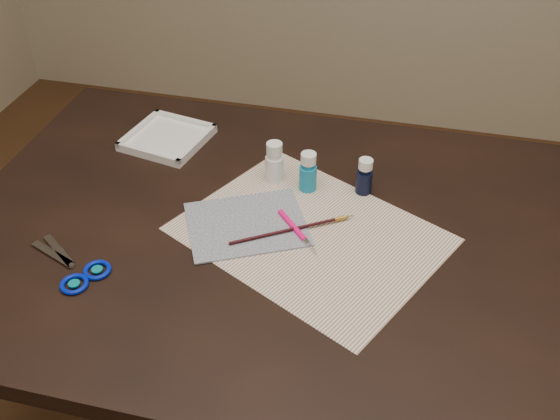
% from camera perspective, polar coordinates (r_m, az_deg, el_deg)
% --- Properties ---
extents(table, '(1.30, 0.90, 0.75)m').
position_cam_1_polar(table, '(1.50, 0.00, -12.78)').
color(table, black).
rests_on(table, ground).
extents(paper, '(0.59, 0.54, 0.00)m').
position_cam_1_polar(paper, '(1.21, 2.78, -2.23)').
color(paper, white).
rests_on(paper, table).
extents(canvas, '(0.29, 0.27, 0.00)m').
position_cam_1_polar(canvas, '(1.23, -3.07, -1.29)').
color(canvas, '#131F34').
rests_on(canvas, paper).
extents(paint_bottle_white, '(0.05, 0.05, 0.09)m').
position_cam_1_polar(paint_bottle_white, '(1.33, -0.51, 4.39)').
color(paint_bottle_white, white).
rests_on(paint_bottle_white, table).
extents(paint_bottle_cyan, '(0.04, 0.04, 0.09)m').
position_cam_1_polar(paint_bottle_cyan, '(1.30, 2.58, 3.51)').
color(paint_bottle_cyan, '#1685AF').
rests_on(paint_bottle_cyan, table).
extents(paint_bottle_navy, '(0.04, 0.04, 0.08)m').
position_cam_1_polar(paint_bottle_navy, '(1.31, 7.73, 3.07)').
color(paint_bottle_navy, black).
rests_on(paint_bottle_navy, table).
extents(paintbrush, '(0.22, 0.15, 0.01)m').
position_cam_1_polar(paintbrush, '(1.21, 1.24, -1.74)').
color(paintbrush, black).
rests_on(paintbrush, canvas).
extents(craft_knife, '(0.11, 0.12, 0.01)m').
position_cam_1_polar(craft_knife, '(1.21, 1.69, -2.06)').
color(craft_knife, '#FF0E71').
rests_on(craft_knife, paper).
extents(scissors, '(0.22, 0.17, 0.01)m').
position_cam_1_polar(scissors, '(1.21, -19.22, -4.59)').
color(scissors, silver).
rests_on(scissors, table).
extents(palette_tray, '(0.20, 0.20, 0.02)m').
position_cam_1_polar(palette_tray, '(1.50, -10.26, 6.55)').
color(palette_tray, white).
rests_on(palette_tray, table).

